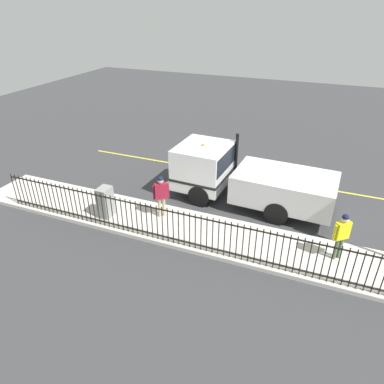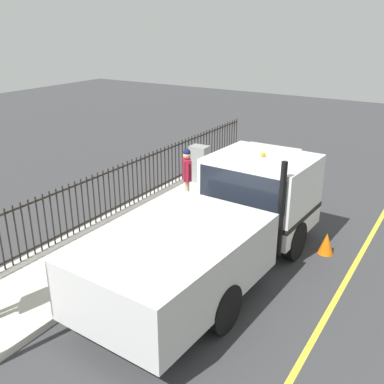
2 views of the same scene
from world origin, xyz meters
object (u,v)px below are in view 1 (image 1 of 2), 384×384
worker_standing (161,192)px  traffic_cone (209,172)px  work_truck (238,175)px  pedestrian_distant (342,232)px  utility_cabinet (105,202)px

worker_standing → traffic_cone: bearing=45.3°
work_truck → pedestrian_distant: 5.12m
pedestrian_distant → traffic_cone: size_ratio=3.18×
utility_cabinet → traffic_cone: bearing=154.1°
worker_standing → pedestrian_distant: (0.15, 6.67, -0.02)m
traffic_cone → pedestrian_distant: bearing=53.5°
utility_cabinet → work_truck: bearing=127.8°
work_truck → traffic_cone: 2.81m
pedestrian_distant → work_truck: bearing=106.0°
worker_standing → utility_cabinet: bearing=162.9°
work_truck → traffic_cone: (-1.79, -1.92, -0.99)m
pedestrian_distant → utility_cabinet: (0.67, -8.76, -0.44)m
traffic_cone → work_truck: bearing=47.0°
worker_standing → pedestrian_distant: bearing=-40.1°
utility_cabinet → traffic_cone: utility_cabinet is taller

